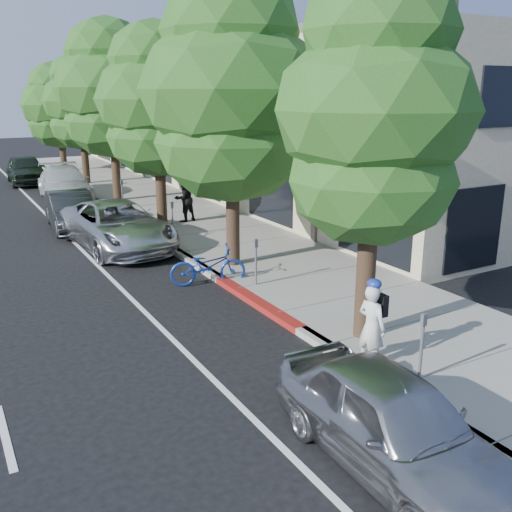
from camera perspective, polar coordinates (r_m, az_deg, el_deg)
ground at (r=13.55m, az=2.15°, el=-6.23°), size 120.00×120.00×0.00m
sidewalk at (r=21.27m, az=-3.88°, el=2.33°), size 4.60×56.00×0.15m
curb at (r=20.42m, az=-9.71°, el=1.54°), size 0.30×56.00×0.15m
curb_red_segment at (r=14.32m, az=0.05°, el=-4.63°), size 0.32×4.00×0.15m
storefront_building at (r=32.94m, az=-0.04°, el=13.33°), size 10.00×36.00×7.00m
street_tree_0 at (r=11.45m, az=11.79°, el=13.50°), size 3.95×3.95×7.40m
street_tree_1 at (r=16.45m, az=-2.48°, el=15.89°), size 5.17×5.17×8.27m
street_tree_2 at (r=21.96m, az=-9.89°, el=14.94°), size 4.51×4.51×7.65m
street_tree_3 at (r=27.67m, az=-14.36°, el=15.75°), size 5.09×5.09×8.36m
street_tree_4 at (r=33.49m, az=-17.15°, el=14.42°), size 4.06×4.06×7.19m
street_tree_5 at (r=39.37m, az=-19.14°, el=13.99°), size 4.65×4.65×6.97m
cyclist at (r=11.14m, az=11.49°, el=-6.97°), size 0.50×0.68×1.70m
bicycle at (r=15.68m, az=-4.84°, el=-0.99°), size 2.20×1.33×1.09m
silver_suv at (r=19.83m, az=-13.69°, el=2.99°), size 3.00×5.82×1.57m
dark_sedan at (r=23.07m, az=-18.02°, el=4.31°), size 1.80×4.47×1.44m
white_pickup at (r=29.62m, az=-18.61°, el=6.90°), size 2.71×5.67×1.59m
dark_suv_far at (r=35.65m, az=-22.02°, el=8.05°), size 2.10×4.85×1.63m
near_car_a at (r=8.50m, az=13.51°, el=-15.89°), size 1.82×4.26×1.43m
pedestrian at (r=22.80m, az=-7.19°, el=5.73°), size 1.03×0.89×1.83m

